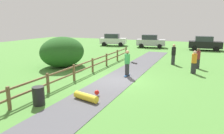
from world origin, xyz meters
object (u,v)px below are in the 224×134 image
(trash_bin, at_px, (39,96))
(skater_riding, at_px, (127,62))
(bystander_orange, at_px, (194,61))
(parked_car_silver, at_px, (151,41))
(bystander_maroon, at_px, (198,57))
(bystander_black, at_px, (174,53))
(parked_car_white, at_px, (113,40))
(bush_large, at_px, (62,52))
(skater_fallen, at_px, (87,96))
(skateboard_loose, at_px, (134,63))
(parked_car_black, at_px, (205,43))

(trash_bin, xyz_separation_m, skater_riding, (2.10, 6.59, 0.62))
(bystander_orange, relative_size, parked_car_silver, 0.40)
(bystander_maroon, height_order, bystander_black, bystander_black)
(parked_car_white, bearing_deg, bystander_black, -46.45)
(skater_riding, xyz_separation_m, bystander_black, (2.48, 5.65, -0.02))
(skater_riding, relative_size, parked_car_white, 0.42)
(skater_riding, height_order, bystander_orange, skater_riding)
(parked_car_silver, bearing_deg, bystander_maroon, -60.94)
(bush_large, bearing_deg, skater_fallen, -45.48)
(skater_riding, height_order, parked_car_silver, parked_car_silver)
(bystander_maroon, xyz_separation_m, parked_car_white, (-13.10, 12.44, 0.02))
(bystander_orange, bearing_deg, trash_bin, -124.52)
(bush_large, xyz_separation_m, trash_bin, (4.15, -7.46, -0.85))
(trash_bin, distance_m, parked_car_white, 24.69)
(trash_bin, bearing_deg, parked_car_silver, 90.61)
(trash_bin, bearing_deg, skater_riding, 72.30)
(trash_bin, height_order, bystander_orange, bystander_orange)
(skateboard_loose, height_order, parked_car_white, parked_car_white)
(bystander_black, relative_size, bystander_orange, 1.07)
(bystander_maroon, bearing_deg, bush_large, -160.03)
(bystander_maroon, bearing_deg, parked_car_white, 136.48)
(skater_riding, height_order, parked_car_black, parked_car_black)
(trash_bin, bearing_deg, bush_large, 119.07)
(skateboard_loose, distance_m, bystander_black, 3.69)
(trash_bin, distance_m, skateboard_loose, 11.27)
(bush_large, relative_size, skater_fallen, 2.88)
(trash_bin, relative_size, skater_riding, 0.48)
(skater_riding, distance_m, parked_car_black, 17.99)
(trash_bin, distance_m, parked_car_silver, 23.84)
(bush_large, xyz_separation_m, bystander_black, (8.73, 4.77, -0.26))
(skater_riding, height_order, bystander_black, skater_riding)
(bystander_black, bearing_deg, bush_large, -151.32)
(skateboard_loose, bearing_deg, skater_fallen, -86.34)
(bystander_maroon, distance_m, parked_car_silver, 14.24)
(skateboard_loose, xyz_separation_m, parked_car_silver, (-1.42, 12.63, 0.87))
(skateboard_loose, xyz_separation_m, bystander_maroon, (5.49, 0.18, 0.85))
(parked_car_silver, bearing_deg, skateboard_loose, -83.57)
(bush_large, height_order, bystander_black, bush_large)
(skater_fallen, distance_m, bystander_black, 11.20)
(bush_large, xyz_separation_m, bystander_orange, (10.60, 1.92, -0.33))
(bystander_maroon, relative_size, bystander_black, 0.91)
(skater_fallen, xyz_separation_m, parked_car_black, (5.42, 22.42, 0.76))
(parked_car_silver, bearing_deg, bystander_black, -67.37)
(bystander_black, bearing_deg, bystander_orange, -56.78)
(skater_riding, distance_m, skater_fallen, 5.25)
(parked_car_white, bearing_deg, bystander_orange, -48.26)
(skater_riding, xyz_separation_m, bystander_maroon, (4.56, 4.80, -0.13))
(parked_car_white, bearing_deg, bush_large, -82.02)
(bystander_maroon, bearing_deg, trash_bin, -120.32)
(bystander_orange, distance_m, parked_car_white, 19.36)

